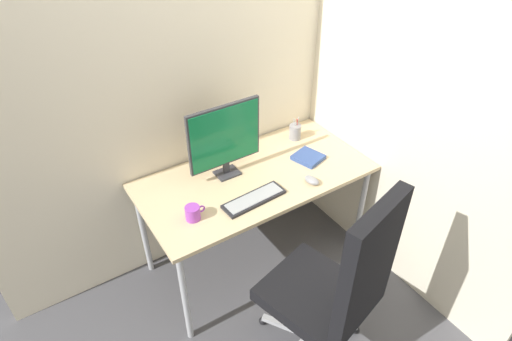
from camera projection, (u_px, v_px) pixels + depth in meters
ground_plane at (255, 257)px, 3.16m from camera, size 8.00×8.00×0.00m
wall_back at (219, 56)px, 2.58m from camera, size 3.12×0.04×2.80m
wall_side_right at (388, 64)px, 2.49m from camera, size 0.04×2.39×2.80m
desk at (255, 183)px, 2.74m from camera, size 1.46×0.73×0.75m
office_chair at (338, 286)px, 2.17m from camera, size 0.62×0.65×1.24m
monitor at (225, 138)px, 2.57m from camera, size 0.48×0.12×0.48m
keyboard at (254, 199)px, 2.51m from camera, size 0.39×0.14×0.02m
mouse at (312, 180)px, 2.63m from camera, size 0.08×0.11×0.04m
pen_holder at (295, 132)px, 3.02m from camera, size 0.08×0.08×0.17m
notebook at (308, 157)px, 2.84m from camera, size 0.21×0.21×0.03m
coffee_mug at (193, 213)px, 2.36m from camera, size 0.12×0.08×0.08m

